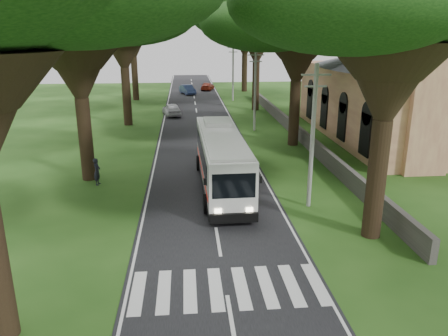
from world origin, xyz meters
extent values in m
plane|color=#204513|center=(0.00, 0.00, 0.00)|extent=(140.00, 140.00, 0.00)
cube|color=black|center=(0.00, 25.00, 0.01)|extent=(8.00, 120.00, 0.04)
cube|color=silver|center=(0.00, -2.00, 0.00)|extent=(8.00, 3.00, 0.01)
cube|color=#383533|center=(9.00, 24.00, 0.60)|extent=(0.35, 50.00, 1.20)
cube|color=#B87159|center=(18.00, 22.00, 3.20)|extent=(12.00, 22.00, 6.40)
pyramid|color=#595960|center=(18.00, 22.00, 8.60)|extent=(14.00, 24.00, 2.20)
cube|color=#B87159|center=(15.00, 12.00, 5.00)|extent=(3.00, 3.00, 10.00)
cone|color=#595960|center=(15.00, 12.00, 10.80)|extent=(4.00, 4.00, 1.60)
cylinder|color=gray|center=(5.50, 6.00, 4.00)|extent=(0.24, 0.24, 8.00)
cube|color=gray|center=(5.50, 6.00, 7.40)|extent=(1.60, 0.10, 0.10)
cube|color=gray|center=(5.50, 6.00, 6.80)|extent=(1.20, 0.10, 0.10)
cylinder|color=gray|center=(5.50, 26.00, 4.00)|extent=(0.24, 0.24, 8.00)
cube|color=gray|center=(5.50, 26.00, 7.40)|extent=(1.60, 0.10, 0.10)
cube|color=gray|center=(5.50, 26.00, 6.80)|extent=(1.20, 0.10, 0.10)
cylinder|color=gray|center=(5.50, 46.00, 4.00)|extent=(0.24, 0.24, 8.00)
cube|color=gray|center=(5.50, 46.00, 7.40)|extent=(1.60, 0.10, 0.10)
cube|color=gray|center=(5.50, 46.00, 6.80)|extent=(1.20, 0.10, 0.10)
cylinder|color=black|center=(-8.00, 12.00, 2.74)|extent=(0.90, 0.90, 5.49)
cone|color=black|center=(-8.00, 12.00, 7.39)|extent=(3.20, 3.20, 3.80)
ellipsoid|color=black|center=(-8.00, 12.00, 11.20)|extent=(12.59, 12.59, 5.29)
cylinder|color=black|center=(-7.50, 30.00, 2.99)|extent=(0.90, 0.90, 5.98)
cone|color=black|center=(-7.50, 30.00, 7.88)|extent=(3.20, 3.20, 3.80)
ellipsoid|color=black|center=(-7.50, 30.00, 12.29)|extent=(13.04, 13.04, 5.48)
cylinder|color=black|center=(-8.50, 48.00, 3.04)|extent=(0.90, 0.90, 6.09)
cone|color=black|center=(-8.50, 48.00, 7.99)|extent=(3.20, 3.20, 3.80)
ellipsoid|color=black|center=(-8.50, 48.00, 12.52)|extent=(14.10, 14.10, 5.92)
cylinder|color=black|center=(7.50, 2.00, 2.87)|extent=(0.90, 0.90, 5.75)
cone|color=black|center=(7.50, 2.00, 7.65)|extent=(3.20, 3.20, 3.80)
cylinder|color=black|center=(8.00, 20.00, 2.78)|extent=(0.90, 0.90, 5.56)
cone|color=black|center=(8.00, 20.00, 7.46)|extent=(3.20, 3.20, 3.80)
ellipsoid|color=black|center=(8.00, 20.00, 11.36)|extent=(14.88, 14.88, 6.25)
cylinder|color=black|center=(7.50, 38.00, 3.07)|extent=(0.90, 0.90, 6.13)
cone|color=black|center=(7.50, 38.00, 8.03)|extent=(3.20, 3.20, 3.80)
ellipsoid|color=black|center=(7.50, 38.00, 12.62)|extent=(12.74, 12.74, 5.35)
cylinder|color=black|center=(8.50, 56.00, 3.00)|extent=(0.90, 0.90, 6.00)
cone|color=black|center=(8.50, 56.00, 7.90)|extent=(3.20, 3.20, 3.80)
ellipsoid|color=black|center=(8.50, 56.00, 12.34)|extent=(15.12, 15.12, 6.35)
cube|color=silver|center=(0.80, 9.49, 1.92)|extent=(2.71, 11.98, 2.94)
cube|color=black|center=(0.79, 9.79, 2.34)|extent=(2.73, 9.80, 1.09)
cube|color=black|center=(0.80, 9.49, 0.50)|extent=(2.75, 12.03, 0.35)
cube|color=red|center=(0.80, 9.49, 1.24)|extent=(2.74, 10.79, 0.18)
cube|color=silver|center=(0.80, 9.49, 3.44)|extent=(2.50, 11.38, 0.18)
cylinder|color=black|center=(-0.37, 5.49, 0.55)|extent=(0.37, 1.10, 1.09)
cylinder|color=black|center=(2.12, 5.54, 0.55)|extent=(0.37, 1.10, 1.09)
cylinder|color=black|center=(-0.51, 13.25, 0.55)|extent=(0.37, 1.10, 1.09)
cylinder|color=black|center=(1.97, 13.30, 0.55)|extent=(0.37, 1.10, 1.09)
imported|color=#B8B7BC|center=(-3.00, 34.83, 0.77)|extent=(2.57, 4.61, 1.48)
imported|color=navy|center=(-0.95, 53.22, 0.74)|extent=(2.77, 4.58, 1.43)
imported|color=maroon|center=(2.47, 57.97, 0.65)|extent=(2.73, 4.57, 1.24)
imported|color=black|center=(-7.20, 10.81, 0.89)|extent=(0.49, 0.69, 1.78)
camera|label=1|loc=(-1.39, -16.72, 9.58)|focal=35.00mm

